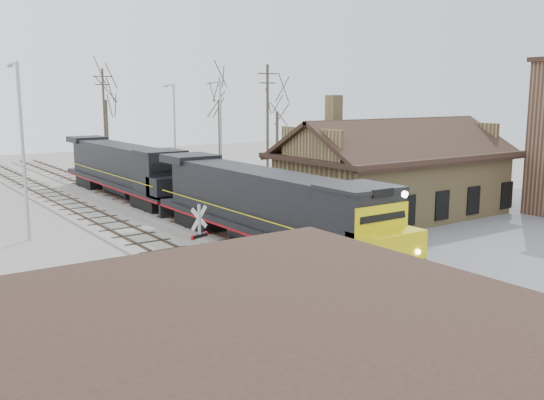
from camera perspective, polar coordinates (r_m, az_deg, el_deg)
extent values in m
plane|color=#A39D93|center=(24.57, 11.99, -9.16)|extent=(140.00, 140.00, 0.00)
cube|color=slate|center=(24.57, 11.99, -9.13)|extent=(60.00, 9.00, 0.03)
cube|color=#A39D93|center=(36.06, -5.64, -2.76)|extent=(3.40, 90.00, 0.12)
cube|color=#473323|center=(35.70, -6.65, -2.72)|extent=(0.08, 90.00, 0.14)
cube|color=#473323|center=(36.38, -4.66, -2.45)|extent=(0.08, 90.00, 0.14)
cube|color=#A39D93|center=(34.15, -12.25, -3.65)|extent=(3.40, 90.00, 0.12)
cube|color=#473323|center=(33.87, -13.38, -3.62)|extent=(0.08, 90.00, 0.14)
cube|color=#473323|center=(34.40, -11.16, -3.33)|extent=(0.08, 90.00, 0.14)
cube|color=#A18353|center=(40.65, 11.38, 1.32)|extent=(14.00, 8.00, 4.00)
cube|color=black|center=(40.40, 11.48, 4.27)|extent=(15.20, 9.20, 0.30)
cube|color=black|center=(38.77, 13.99, 5.42)|extent=(15.00, 4.71, 2.66)
cube|color=black|center=(41.93, 9.24, 5.91)|extent=(15.00, 4.71, 2.66)
cube|color=#A18353|center=(38.56, 5.83, 8.17)|extent=(0.80, 0.80, 2.20)
cube|color=black|center=(9.55, -6.46, -13.54)|extent=(12.40, 10.40, 0.30)
cube|color=black|center=(26.68, 6.78, -6.29)|extent=(2.38, 3.81, 0.95)
cube|color=black|center=(36.57, -6.21, -1.84)|extent=(2.38, 3.81, 0.95)
cube|color=black|center=(31.24, -0.75, -2.38)|extent=(2.86, 19.05, 0.33)
cube|color=#9A0B10|center=(31.28, -0.75, -2.76)|extent=(2.88, 19.05, 0.11)
cube|color=black|center=(31.94, -1.96, 0.58)|extent=(2.48, 13.81, 2.67)
cube|color=black|center=(25.53, 8.16, -1.89)|extent=(2.86, 2.67, 2.67)
cube|color=#DAC70B|center=(24.59, 10.69, -4.36)|extent=(2.86, 1.71, 1.33)
cube|color=black|center=(24.35, 12.20, -8.05)|extent=(2.67, 0.25, 0.95)
cylinder|color=#FFF2CC|center=(23.54, 12.39, 0.52)|extent=(0.27, 0.10, 0.27)
cube|color=black|center=(42.89, -10.82, -0.22)|extent=(2.38, 3.81, 0.95)
cube|color=black|center=(54.31, -16.19, 1.68)|extent=(2.38, 3.81, 0.95)
cube|color=black|center=(48.43, -13.86, 1.73)|extent=(2.86, 19.05, 0.33)
cube|color=#9A0B10|center=(48.46, -13.85, 1.49)|extent=(2.88, 19.05, 0.11)
cube|color=black|center=(49.36, -14.43, 3.58)|extent=(2.48, 13.81, 2.67)
cube|color=black|center=(41.79, -10.44, 2.64)|extent=(2.86, 2.67, 2.67)
cube|color=black|center=(40.44, -9.45, 1.27)|extent=(2.86, 1.71, 1.33)
cube|color=black|center=(39.83, -8.80, -0.93)|extent=(2.67, 0.25, 0.95)
cylinder|color=#A5A8AD|center=(24.59, -6.81, -4.59)|extent=(0.13, 0.13, 3.62)
cube|color=silver|center=(24.31, -6.87, -1.70)|extent=(0.89, 0.39, 0.95)
cube|color=silver|center=(24.31, -6.87, -1.70)|extent=(0.89, 0.39, 0.95)
cube|color=black|center=(24.46, -6.83, -3.36)|extent=(0.81, 0.44, 0.14)
cylinder|color=#B20C0C|center=(24.77, -6.23, -3.18)|extent=(0.23, 0.16, 0.22)
cylinder|color=#B20C0C|center=(24.16, -7.46, -3.54)|extent=(0.23, 0.16, 0.22)
cube|color=#A5A8AD|center=(24.86, -6.76, -6.81)|extent=(0.36, 0.27, 0.45)
cylinder|color=#A5A8AD|center=(35.34, -22.38, 4.13)|extent=(0.18, 0.18, 9.66)
cylinder|color=#A5A8AD|center=(36.12, -23.20, 11.71)|extent=(0.12, 1.80, 0.12)
cube|color=#A5A8AD|center=(36.90, -23.46, 11.48)|extent=(0.25, 0.50, 0.12)
cylinder|color=#A5A8AD|center=(46.61, -4.84, 5.62)|extent=(0.18, 0.18, 8.95)
cylinder|color=#A5A8AD|center=(47.27, -5.47, 10.97)|extent=(0.12, 1.80, 0.12)
cube|color=#A5A8AD|center=(47.97, -5.95, 10.83)|extent=(0.25, 0.50, 0.12)
cylinder|color=#A5A8AD|center=(55.30, -9.13, 6.15)|extent=(0.18, 0.18, 8.84)
cylinder|color=#A5A8AD|center=(56.01, -9.66, 10.60)|extent=(0.12, 1.80, 0.12)
cube|color=#A5A8AD|center=(56.73, -10.01, 10.48)|extent=(0.25, 0.50, 0.12)
cylinder|color=#382D23|center=(63.94, -15.48, 7.15)|extent=(0.24, 0.24, 10.50)
cube|color=#382D23|center=(63.91, -15.66, 11.14)|extent=(2.00, 0.10, 0.10)
cube|color=#382D23|center=(63.89, -15.63, 10.42)|extent=(1.60, 0.10, 0.10)
cylinder|color=#382D23|center=(54.16, -0.42, 7.09)|extent=(0.24, 0.24, 10.53)
cube|color=#382D23|center=(54.12, -0.43, 11.81)|extent=(2.00, 0.10, 0.10)
cube|color=#382D23|center=(54.10, -0.43, 10.96)|extent=(1.60, 0.10, 0.10)
cylinder|color=#382D23|center=(66.98, -15.24, 5.94)|extent=(0.32, 0.32, 7.38)
cylinder|color=#382D23|center=(64.35, -4.94, 6.11)|extent=(0.32, 0.32, 7.40)
cylinder|color=#382D23|center=(67.19, 0.48, 5.74)|extent=(0.32, 0.32, 6.10)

